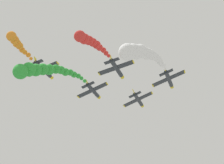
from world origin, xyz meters
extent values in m
cylinder|color=#23282D|center=(4.58, 12.09, 70.96)|extent=(1.42, 9.00, 1.42)
cone|color=yellow|center=(4.58, 17.19, 70.96)|extent=(1.35, 1.20, 1.35)
cube|color=#23282D|center=(4.62, 11.69, 70.87)|extent=(8.67, 1.90, 3.41)
cylinder|color=yellow|center=(0.31, 11.69, 69.25)|extent=(0.46, 1.40, 0.46)
cylinder|color=yellow|center=(8.92, 11.69, 72.49)|extent=(0.46, 1.40, 0.46)
cube|color=#23282D|center=(4.56, 8.09, 71.01)|extent=(3.62, 1.20, 1.51)
cube|color=yellow|center=(4.24, 7.99, 71.87)|extent=(0.69, 1.10, 1.55)
ellipsoid|color=black|center=(4.41, 13.89, 71.43)|extent=(1.00, 2.20, 0.94)
cylinder|color=#23282D|center=(-6.75, 3.21, 71.75)|extent=(1.41, 9.00, 1.41)
cone|color=yellow|center=(-6.75, 8.31, 71.75)|extent=(1.34, 1.20, 1.34)
cube|color=#23282D|center=(-6.72, 2.81, 71.66)|extent=(8.72, 1.90, 3.28)
cylinder|color=yellow|center=(-11.05, 2.81, 70.10)|extent=(0.46, 1.40, 0.46)
cylinder|color=yellow|center=(-2.39, 2.81, 73.21)|extent=(0.46, 1.40, 0.46)
cube|color=#23282D|center=(-6.77, -0.79, 71.80)|extent=(3.64, 1.20, 1.45)
cube|color=yellow|center=(-7.08, -0.89, 72.66)|extent=(0.67, 1.10, 1.55)
ellipsoid|color=black|center=(-6.92, 5.01, 72.22)|extent=(0.99, 2.20, 0.93)
sphere|color=green|center=(-6.65, -3.78, 71.72)|extent=(1.03, 1.03, 1.03)
sphere|color=green|center=(-6.84, -5.76, 71.69)|extent=(1.07, 1.07, 1.07)
sphere|color=green|center=(-6.93, -7.74, 71.47)|extent=(1.34, 1.34, 1.34)
sphere|color=green|center=(-7.35, -9.73, 71.05)|extent=(1.64, 1.64, 1.64)
sphere|color=green|center=(-7.57, -11.71, 70.77)|extent=(1.67, 1.67, 1.67)
sphere|color=green|center=(-7.99, -13.70, 70.04)|extent=(1.98, 1.98, 1.98)
sphere|color=green|center=(-8.34, -15.68, 69.72)|extent=(2.05, 2.05, 2.05)
sphere|color=green|center=(-8.72, -17.66, 69.08)|extent=(2.24, 2.24, 2.24)
sphere|color=green|center=(-9.44, -19.65, 68.13)|extent=(2.58, 2.58, 2.58)
sphere|color=green|center=(-10.09, -21.63, 67.36)|extent=(2.74, 2.74, 2.74)
sphere|color=green|center=(-10.74, -23.61, 66.35)|extent=(2.86, 2.86, 2.86)
sphere|color=green|center=(-11.32, -25.60, 65.64)|extent=(3.20, 3.20, 3.20)
sphere|color=green|center=(-12.14, -27.58, 64.32)|extent=(3.34, 3.34, 3.34)
cylinder|color=#23282D|center=(15.55, 1.40, 71.66)|extent=(1.40, 9.00, 1.40)
cone|color=yellow|center=(15.55, 6.50, 71.66)|extent=(1.33, 1.20, 1.33)
cube|color=#23282D|center=(15.58, 1.00, 71.56)|extent=(8.76, 1.90, 3.16)
cylinder|color=yellow|center=(11.23, 1.00, 70.07)|extent=(0.46, 1.40, 0.46)
cylinder|color=yellow|center=(19.93, 1.00, 73.06)|extent=(0.46, 1.40, 0.46)
cube|color=#23282D|center=(15.53, -2.60, 71.70)|extent=(3.65, 1.20, 1.41)
cube|color=yellow|center=(15.23, -2.70, 72.57)|extent=(0.65, 1.10, 1.56)
ellipsoid|color=black|center=(15.39, 3.20, 72.12)|extent=(0.98, 2.20, 0.92)
sphere|color=white|center=(15.55, -5.35, 71.68)|extent=(0.81, 0.81, 0.81)
sphere|color=white|center=(15.57, -7.10, 71.70)|extent=(1.21, 1.21, 1.21)
sphere|color=white|center=(15.31, -8.85, 71.25)|extent=(1.31, 1.31, 1.31)
sphere|color=white|center=(15.15, -10.60, 71.21)|extent=(1.64, 1.64, 1.64)
sphere|color=white|center=(15.09, -12.35, 70.99)|extent=(1.76, 1.76, 1.76)
sphere|color=white|center=(14.83, -14.09, 70.62)|extent=(1.91, 1.91, 1.91)
sphere|color=white|center=(14.52, -15.84, 70.08)|extent=(2.16, 2.16, 2.16)
sphere|color=white|center=(14.31, -17.59, 69.59)|extent=(2.20, 2.20, 2.20)
sphere|color=white|center=(13.89, -19.34, 68.86)|extent=(2.64, 2.64, 2.64)
sphere|color=white|center=(13.49, -21.09, 68.35)|extent=(2.70, 2.70, 2.70)
sphere|color=white|center=(13.08, -22.84, 67.77)|extent=(3.03, 3.03, 3.03)
sphere|color=white|center=(12.68, -24.59, 66.75)|extent=(3.20, 3.20, 3.20)
sphere|color=white|center=(12.27, -26.34, 65.99)|extent=(3.27, 3.27, 3.27)
sphere|color=white|center=(11.62, -28.09, 65.02)|extent=(3.50, 3.50, 3.50)
cylinder|color=#23282D|center=(3.95, -9.21, 71.53)|extent=(1.32, 9.00, 1.32)
cone|color=yellow|center=(3.95, -4.11, 71.53)|extent=(1.25, 1.20, 1.25)
cube|color=#23282D|center=(3.97, -9.61, 71.43)|extent=(9.00, 1.90, 2.25)
cylinder|color=yellow|center=(-0.51, -9.61, 70.40)|extent=(0.43, 1.40, 0.43)
cylinder|color=yellow|center=(8.45, -9.61, 72.47)|extent=(0.43, 1.40, 0.43)
cube|color=#23282D|center=(3.94, -13.21, 71.58)|extent=(3.74, 1.20, 1.03)
cube|color=yellow|center=(3.73, -13.31, 72.47)|extent=(0.50, 1.10, 1.59)
ellipsoid|color=black|center=(3.84, -7.41, 72.01)|extent=(0.94, 2.20, 0.86)
sphere|color=red|center=(4.00, -15.98, 71.57)|extent=(0.85, 0.85, 0.85)
sphere|color=red|center=(3.92, -17.76, 71.37)|extent=(1.14, 1.14, 1.14)
sphere|color=red|center=(3.84, -19.54, 71.28)|extent=(1.28, 1.28, 1.28)
sphere|color=red|center=(3.49, -21.31, 71.05)|extent=(1.55, 1.55, 1.55)
sphere|color=red|center=(3.42, -23.09, 70.80)|extent=(1.84, 1.84, 1.84)
sphere|color=red|center=(3.18, -24.86, 70.45)|extent=(1.90, 1.90, 1.90)
sphere|color=red|center=(2.92, -26.64, 69.98)|extent=(2.06, 2.06, 2.06)
sphere|color=red|center=(2.60, -28.42, 69.41)|extent=(2.29, 2.29, 2.29)
sphere|color=red|center=(2.29, -30.19, 69.06)|extent=(2.43, 2.43, 2.43)
cylinder|color=#23282D|center=(-17.22, -8.21, 74.64)|extent=(1.36, 9.00, 1.36)
cone|color=yellow|center=(-17.22, -3.11, 74.64)|extent=(1.29, 1.20, 1.29)
cube|color=#23282D|center=(-17.19, -8.61, 74.55)|extent=(8.91, 1.90, 2.66)
cylinder|color=yellow|center=(-21.62, -8.61, 73.30)|extent=(0.44, 1.40, 0.44)
cylinder|color=yellow|center=(-12.76, -8.61, 75.79)|extent=(0.44, 1.40, 0.44)
cube|color=#23282D|center=(-17.23, -12.21, 74.69)|extent=(3.71, 1.20, 1.20)
cube|color=yellow|center=(-17.48, -12.31, 75.57)|extent=(0.57, 1.10, 1.58)
ellipsoid|color=black|center=(-17.35, -6.41, 75.12)|extent=(0.96, 2.20, 0.89)
sphere|color=orange|center=(-17.30, -14.98, 74.59)|extent=(0.89, 0.89, 0.89)
sphere|color=orange|center=(-17.11, -16.75, 74.71)|extent=(1.26, 1.26, 1.26)
sphere|color=orange|center=(-17.13, -18.51, 74.57)|extent=(1.26, 1.26, 1.26)
sphere|color=orange|center=(-16.89, -20.28, 74.28)|extent=(1.42, 1.42, 1.42)
sphere|color=orange|center=(-16.60, -22.05, 74.37)|extent=(1.80, 1.80, 1.80)
sphere|color=orange|center=(-16.25, -23.82, 74.02)|extent=(2.00, 2.00, 2.00)
sphere|color=orange|center=(-15.83, -25.59, 73.87)|extent=(2.10, 2.10, 2.10)
sphere|color=orange|center=(-15.62, -27.36, 73.82)|extent=(2.36, 2.36, 2.36)
camera|label=1|loc=(27.78, -91.91, 28.99)|focal=60.95mm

